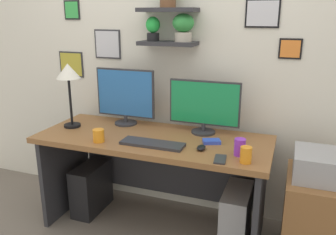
# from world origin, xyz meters

# --- Properties ---
(ground_plane) EXTENTS (8.00, 8.00, 0.00)m
(ground_plane) POSITION_xyz_m (0.00, 0.00, 0.00)
(ground_plane) COLOR #70665B
(back_wall_assembly) EXTENTS (4.40, 0.24, 2.70)m
(back_wall_assembly) POSITION_xyz_m (-0.00, 0.44, 1.36)
(back_wall_assembly) COLOR silver
(back_wall_assembly) RESTS_ON ground
(desk) EXTENTS (1.70, 0.68, 0.75)m
(desk) POSITION_xyz_m (0.00, 0.06, 0.54)
(desk) COLOR brown
(desk) RESTS_ON ground
(monitor_left) EXTENTS (0.49, 0.18, 0.45)m
(monitor_left) POSITION_xyz_m (-0.32, 0.22, 0.98)
(monitor_left) COLOR #2D2D33
(monitor_left) RESTS_ON desk
(monitor_right) EXTENTS (0.53, 0.18, 0.40)m
(monitor_right) POSITION_xyz_m (0.32, 0.22, 0.96)
(monitor_right) COLOR #2D2D33
(monitor_right) RESTS_ON desk
(keyboard) EXTENTS (0.44, 0.14, 0.02)m
(keyboard) POSITION_xyz_m (0.06, -0.16, 0.76)
(keyboard) COLOR #2D2D33
(keyboard) RESTS_ON desk
(computer_mouse) EXTENTS (0.06, 0.09, 0.03)m
(computer_mouse) POSITION_xyz_m (0.40, -0.13, 0.77)
(computer_mouse) COLOR black
(computer_mouse) RESTS_ON desk
(desk_lamp) EXTENTS (0.18, 0.18, 0.50)m
(desk_lamp) POSITION_xyz_m (-0.69, 0.00, 1.15)
(desk_lamp) COLOR black
(desk_lamp) RESTS_ON desk
(cell_phone) EXTENTS (0.09, 0.15, 0.01)m
(cell_phone) POSITION_xyz_m (0.55, -0.25, 0.76)
(cell_phone) COLOR #2D2D33
(cell_phone) RESTS_ON desk
(coffee_mug) EXTENTS (0.08, 0.08, 0.09)m
(coffee_mug) POSITION_xyz_m (-0.32, -0.23, 0.80)
(coffee_mug) COLOR orange
(coffee_mug) RESTS_ON desk
(pen_cup) EXTENTS (0.07, 0.07, 0.10)m
(pen_cup) POSITION_xyz_m (0.70, -0.23, 0.80)
(pen_cup) COLOR orange
(pen_cup) RESTS_ON desk
(scissors_tray) EXTENTS (0.14, 0.12, 0.02)m
(scissors_tray) POSITION_xyz_m (0.43, 0.02, 0.76)
(scissors_tray) COLOR blue
(scissors_tray) RESTS_ON desk
(water_cup) EXTENTS (0.07, 0.07, 0.11)m
(water_cup) POSITION_xyz_m (0.65, -0.13, 0.81)
(water_cup) COLOR purple
(water_cup) RESTS_ON desk
(drawer_cabinet) EXTENTS (0.44, 0.50, 0.61)m
(drawer_cabinet) POSITION_xyz_m (1.17, 0.01, 0.31)
(drawer_cabinet) COLOR brown
(drawer_cabinet) RESTS_ON ground
(printer) EXTENTS (0.38, 0.34, 0.17)m
(printer) POSITION_xyz_m (1.17, 0.01, 0.70)
(printer) COLOR #9E9EA3
(printer) RESTS_ON drawer_cabinet
(computer_tower_left) EXTENTS (0.18, 0.40, 0.41)m
(computer_tower_left) POSITION_xyz_m (-0.59, 0.05, 0.20)
(computer_tower_left) COLOR black
(computer_tower_left) RESTS_ON ground
(computer_tower_right) EXTENTS (0.18, 0.40, 0.43)m
(computer_tower_right) POSITION_xyz_m (0.64, -0.00, 0.21)
(computer_tower_right) COLOR #99999E
(computer_tower_right) RESTS_ON ground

